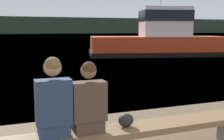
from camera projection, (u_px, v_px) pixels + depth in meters
name	position (u px, v px, depth m)	size (l,w,h in m)	color
water_surface	(11.00, 34.00, 117.27)	(240.00, 240.00, 0.00)	teal
far_shoreline	(10.00, 25.00, 121.95)	(600.00, 12.00, 7.25)	#2D3D2D
person_left	(53.00, 102.00, 3.48)	(0.44, 0.37, 1.02)	navy
person_right	(89.00, 102.00, 3.64)	(0.44, 0.36, 0.94)	#4C382D
shopping_bag	(126.00, 120.00, 3.90)	(0.22, 0.17, 0.19)	#232328
tugboat_red	(160.00, 40.00, 20.12)	(10.39, 6.00, 6.03)	red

